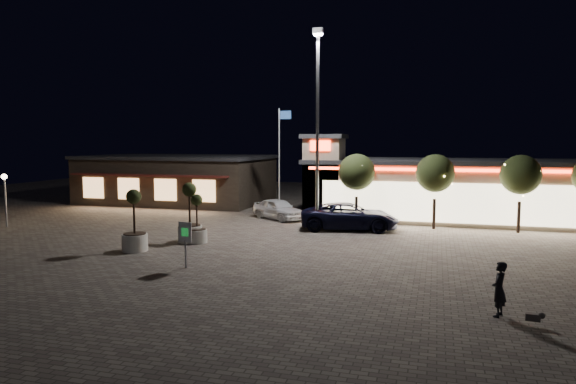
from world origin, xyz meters
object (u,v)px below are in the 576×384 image
(pedestrian, at_px, (499,289))
(planter_mid, at_px, (135,232))
(planter_left, at_px, (190,223))
(valet_sign, at_px, (185,236))
(pickup_truck, at_px, (350,216))
(white_sedan, at_px, (278,209))

(pedestrian, height_order, planter_mid, planter_mid)
(planter_left, xyz_separation_m, planter_mid, (-1.60, -2.99, -0.05))
(planter_mid, bearing_deg, valet_sign, -31.07)
(pickup_truck, bearing_deg, white_sedan, 53.83)
(pedestrian, bearing_deg, white_sedan, -125.10)
(pickup_truck, xyz_separation_m, white_sedan, (-5.66, 2.88, -0.10))
(white_sedan, xyz_separation_m, valet_sign, (0.33, -14.82, 0.69))
(planter_left, relative_size, planter_mid, 1.05)
(white_sedan, distance_m, pedestrian, 21.94)
(pedestrian, xyz_separation_m, planter_mid, (-16.78, 5.44, 0.09))
(pickup_truck, relative_size, planter_mid, 1.94)
(valet_sign, bearing_deg, pedestrian, -13.03)
(white_sedan, relative_size, pedestrian, 2.48)
(white_sedan, xyz_separation_m, pedestrian, (12.91, -17.73, 0.14))
(pickup_truck, xyz_separation_m, planter_left, (-7.93, -6.42, 0.17))
(pickup_truck, height_order, valet_sign, valet_sign)
(pickup_truck, xyz_separation_m, pedestrian, (7.25, -14.85, 0.03))
(planter_mid, xyz_separation_m, valet_sign, (4.19, -2.53, 0.46))
(pedestrian, distance_m, planter_mid, 17.64)
(white_sedan, height_order, planter_left, planter_left)
(pedestrian, bearing_deg, pickup_truck, -135.13)
(pickup_truck, bearing_deg, planter_left, 119.78)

